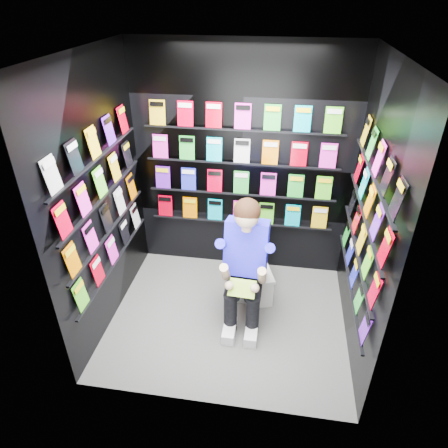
# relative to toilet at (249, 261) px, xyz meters

# --- Properties ---
(floor) EXTENTS (2.40, 2.40, 0.00)m
(floor) POSITION_rel_toilet_xyz_m (-0.16, -0.55, -0.37)
(floor) COLOR #575755
(floor) RESTS_ON ground
(ceiling) EXTENTS (2.40, 2.40, 0.00)m
(ceiling) POSITION_rel_toilet_xyz_m (-0.16, -0.55, 2.23)
(ceiling) COLOR white
(ceiling) RESTS_ON floor
(wall_back) EXTENTS (2.40, 0.04, 2.60)m
(wall_back) POSITION_rel_toilet_xyz_m (-0.16, 0.45, 0.93)
(wall_back) COLOR black
(wall_back) RESTS_ON floor
(wall_front) EXTENTS (2.40, 0.04, 2.60)m
(wall_front) POSITION_rel_toilet_xyz_m (-0.16, -1.55, 0.93)
(wall_front) COLOR black
(wall_front) RESTS_ON floor
(wall_left) EXTENTS (0.04, 2.00, 2.60)m
(wall_left) POSITION_rel_toilet_xyz_m (-1.36, -0.55, 0.93)
(wall_left) COLOR black
(wall_left) RESTS_ON floor
(wall_right) EXTENTS (0.04, 2.00, 2.60)m
(wall_right) POSITION_rel_toilet_xyz_m (1.04, -0.55, 0.93)
(wall_right) COLOR black
(wall_right) RESTS_ON floor
(comics_back) EXTENTS (2.10, 0.06, 1.37)m
(comics_back) POSITION_rel_toilet_xyz_m (-0.16, 0.42, 0.94)
(comics_back) COLOR #C30022
(comics_back) RESTS_ON wall_back
(comics_left) EXTENTS (0.06, 1.70, 1.37)m
(comics_left) POSITION_rel_toilet_xyz_m (-1.33, -0.55, 0.94)
(comics_left) COLOR #C30022
(comics_left) RESTS_ON wall_left
(comics_right) EXTENTS (0.06, 1.70, 1.37)m
(comics_right) POSITION_rel_toilet_xyz_m (1.01, -0.55, 0.94)
(comics_right) COLOR #C30022
(comics_right) RESTS_ON wall_right
(toilet) EXTENTS (0.46, 0.77, 0.73)m
(toilet) POSITION_rel_toilet_xyz_m (0.00, 0.00, 0.00)
(toilet) COLOR white
(toilet) RESTS_ON floor
(longbox) EXTENTS (0.36, 0.48, 0.32)m
(longbox) POSITION_rel_toilet_xyz_m (0.12, -0.14, -0.21)
(longbox) COLOR silver
(longbox) RESTS_ON floor
(longbox_lid) EXTENTS (0.38, 0.51, 0.03)m
(longbox_lid) POSITION_rel_toilet_xyz_m (0.12, -0.14, -0.03)
(longbox_lid) COLOR silver
(longbox_lid) RESTS_ON longbox
(reader) EXTENTS (0.62, 0.86, 1.53)m
(reader) POSITION_rel_toilet_xyz_m (0.00, -0.38, 0.43)
(reader) COLOR #0A04D5
(reader) RESTS_ON toilet
(held_comic) EXTENTS (0.26, 0.16, 0.11)m
(held_comic) POSITION_rel_toilet_xyz_m (0.00, -0.73, 0.21)
(held_comic) COLOR green
(held_comic) RESTS_ON reader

